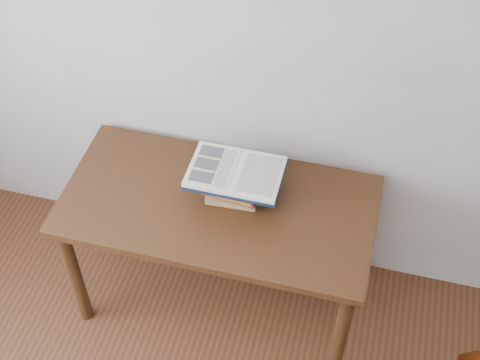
# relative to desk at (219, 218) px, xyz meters

# --- Properties ---
(desk) EXTENTS (1.33, 0.67, 0.71)m
(desk) POSITION_rel_desk_xyz_m (0.00, 0.00, 0.00)
(desk) COLOR #3F250F
(desk) RESTS_ON ground
(book_stack) EXTENTS (0.24, 0.19, 0.12)m
(book_stack) POSITION_rel_desk_xyz_m (0.06, 0.06, 0.16)
(book_stack) COLOR #946D4C
(book_stack) RESTS_ON desk
(open_book) EXTENTS (0.40, 0.27, 0.03)m
(open_book) POSITION_rel_desk_xyz_m (0.06, 0.07, 0.24)
(open_book) COLOR black
(open_book) RESTS_ON book_stack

